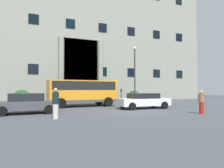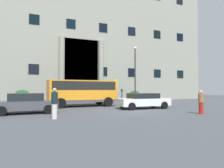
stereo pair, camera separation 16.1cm
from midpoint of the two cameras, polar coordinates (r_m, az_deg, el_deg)
name	(u,v)px [view 2 (the right image)]	position (r m, az deg, el deg)	size (l,w,h in m)	color
ground_plane	(131,112)	(15.39, 5.90, -7.96)	(80.00, 64.00, 0.12)	#474B52
office_building_facade	(80,40)	(32.75, -9.00, 12.36)	(40.13, 9.62, 18.99)	gray
orange_minibus	(82,91)	(19.57, -8.35, -1.93)	(6.52, 2.96, 2.51)	orange
bus_stop_sign	(116,89)	(22.42, 1.26, -1.40)	(0.44, 0.08, 2.77)	#A0981B
hedge_planter_west	(105,96)	(25.96, -1.99, -3.54)	(1.44, 1.00, 1.52)	slate
hedge_planter_east	(22,97)	(24.23, -24.28, -3.48)	(1.63, 0.73, 1.60)	slate
hedge_planter_far_east	(60,97)	(24.39, -14.61, -3.65)	(2.08, 0.91, 1.51)	gray
hedge_planter_far_west	(135,96)	(27.30, 6.67, -3.51)	(1.62, 1.00, 1.44)	gray
parked_estate_mid	(26,103)	(14.90, -23.21, -5.07)	(4.15, 2.08, 1.40)	#44484C
parked_hatchback_near	(143,101)	(17.39, 9.19, -4.71)	(4.53, 2.14, 1.33)	white
scooter_by_planter	(25,105)	(16.81, -23.58, -5.53)	(1.93, 0.78, 0.89)	black
pedestrian_woman_dark_dress	(201,102)	(14.75, 24.50, -4.76)	(0.36, 0.36, 1.60)	#AE2016
pedestrian_child_trailing	(54,103)	(11.73, -15.83, -5.33)	(0.36, 0.36, 1.75)	silver
lamppost_plaza_centre	(135,70)	(25.29, 6.86, 4.14)	(0.40, 0.40, 7.06)	#3C3639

